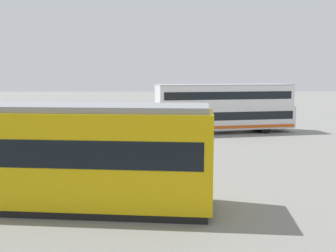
# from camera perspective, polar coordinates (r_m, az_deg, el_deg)

# --- Properties ---
(ground_plane) EXTENTS (160.00, 160.00, 0.00)m
(ground_plane) POSITION_cam_1_polar(r_m,az_deg,el_deg) (27.51, -1.28, -2.11)
(ground_plane) COLOR gray
(double_decker_bus) EXTENTS (11.41, 4.32, 3.86)m
(double_decker_bus) POSITION_cam_1_polar(r_m,az_deg,el_deg) (31.28, 8.25, 2.62)
(double_decker_bus) COLOR white
(double_decker_bus) RESTS_ON ground
(tram_yellow) EXTENTS (14.46, 4.35, 3.61)m
(tram_yellow) POSITION_cam_1_polar(r_m,az_deg,el_deg) (14.76, -22.37, -3.74)
(tram_yellow) COLOR #E5B70C
(tram_yellow) RESTS_ON ground
(pedestrian_near_railing) EXTENTS (0.45, 0.45, 1.58)m
(pedestrian_near_railing) POSITION_cam_1_polar(r_m,az_deg,el_deg) (23.41, -6.94, -1.63)
(pedestrian_near_railing) COLOR #33384C
(pedestrian_near_railing) RESTS_ON ground
(pedestrian_railing) EXTENTS (6.44, 0.17, 1.08)m
(pedestrian_railing) POSITION_cam_1_polar(r_m,az_deg,el_deg) (22.70, -15.79, -2.59)
(pedestrian_railing) COLOR gray
(pedestrian_railing) RESTS_ON ground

